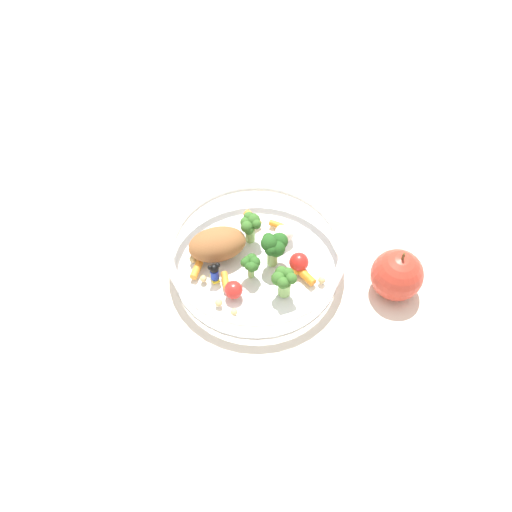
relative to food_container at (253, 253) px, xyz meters
The scene contains 3 objects.
ground_plane 0.03m from the food_container, ahead, with size 2.40×2.40×0.00m, color silver.
food_container is the anchor object (origin of this frame).
loose_apple 0.20m from the food_container, 58.23° to the right, with size 0.07×0.07×0.08m.
Camera 1 is at (-0.37, -0.34, 0.66)m, focal length 38.80 mm.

